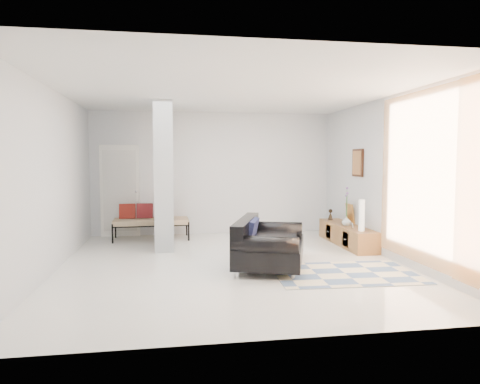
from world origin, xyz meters
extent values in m
plane|color=white|center=(0.00, 0.00, 0.00)|extent=(6.00, 6.00, 0.00)
plane|color=white|center=(0.00, 0.00, 2.80)|extent=(6.00, 6.00, 0.00)
plane|color=silver|center=(0.00, 3.00, 1.40)|extent=(6.00, 0.00, 6.00)
plane|color=silver|center=(0.00, -3.00, 1.40)|extent=(6.00, 0.00, 6.00)
plane|color=silver|center=(-2.75, 0.00, 1.40)|extent=(0.00, 6.00, 6.00)
plane|color=silver|center=(2.75, 0.00, 1.40)|extent=(0.00, 6.00, 6.00)
cube|color=#A8AEAF|center=(-1.10, 1.60, 1.40)|extent=(0.35, 1.20, 2.80)
cube|color=white|center=(-2.10, 2.96, 1.02)|extent=(0.85, 0.06, 2.04)
plane|color=#FFA043|center=(2.67, -1.15, 1.45)|extent=(0.00, 2.55, 2.55)
cube|color=#3A1E10|center=(2.72, 1.22, 1.65)|extent=(0.04, 0.45, 0.55)
cube|color=brown|center=(2.52, 1.22, 0.20)|extent=(0.45, 2.02, 0.40)
cube|color=#3A1E10|center=(2.30, 0.77, 0.20)|extent=(0.02, 0.27, 0.28)
cube|color=#3A1E10|center=(2.30, 1.67, 0.20)|extent=(0.02, 0.27, 0.28)
cube|color=#CD8C3C|center=(2.70, 1.50, 0.60)|extent=(0.09, 0.32, 0.40)
cube|color=silver|center=(2.42, 0.77, 0.46)|extent=(0.04, 0.10, 0.12)
cylinder|color=silver|center=(-0.01, -0.79, 0.05)|extent=(0.05, 0.05, 0.10)
cylinder|color=silver|center=(0.45, 0.57, 0.05)|extent=(0.05, 0.05, 0.10)
cylinder|color=silver|center=(0.75, -1.05, 0.05)|extent=(0.05, 0.05, 0.10)
cylinder|color=silver|center=(1.21, 0.31, 0.05)|extent=(0.05, 0.05, 0.10)
cube|color=black|center=(0.60, -0.24, 0.25)|extent=(1.50, 1.91, 0.30)
cube|color=black|center=(0.22, -0.11, 0.58)|extent=(0.73, 1.65, 0.36)
cylinder|color=black|center=(0.37, -0.92, 0.48)|extent=(1.00, 0.57, 0.28)
cylinder|color=black|center=(0.83, 0.44, 0.48)|extent=(1.00, 0.57, 0.28)
cube|color=black|center=(0.33, -0.15, 0.60)|extent=(0.33, 0.63, 0.31)
cylinder|color=black|center=(-2.17, 2.11, 0.20)|extent=(0.04, 0.04, 0.40)
cylinder|color=black|center=(-0.61, 2.16, 0.20)|extent=(0.04, 0.04, 0.40)
cylinder|color=black|center=(-2.19, 2.74, 0.20)|extent=(0.04, 0.04, 0.40)
cylinder|color=black|center=(-0.63, 2.79, 0.20)|extent=(0.04, 0.04, 0.40)
cube|color=beige|center=(-1.40, 2.45, 0.38)|extent=(1.59, 0.71, 0.12)
cube|color=maroon|center=(-1.91, 2.58, 0.60)|extent=(0.35, 0.18, 0.33)
cube|color=maroon|center=(-1.54, 2.60, 0.60)|extent=(0.35, 0.18, 0.33)
cube|color=maroon|center=(-1.18, 2.61, 0.60)|extent=(0.35, 0.18, 0.33)
cube|color=beige|center=(1.60, -0.87, 0.01)|extent=(2.17, 1.50, 0.01)
cylinder|color=white|center=(2.50, 0.52, 0.69)|extent=(0.11, 0.11, 0.58)
imported|color=white|center=(2.47, 1.14, 0.49)|extent=(0.20, 0.20, 0.19)
camera|label=1|loc=(-0.94, -6.85, 1.71)|focal=32.00mm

